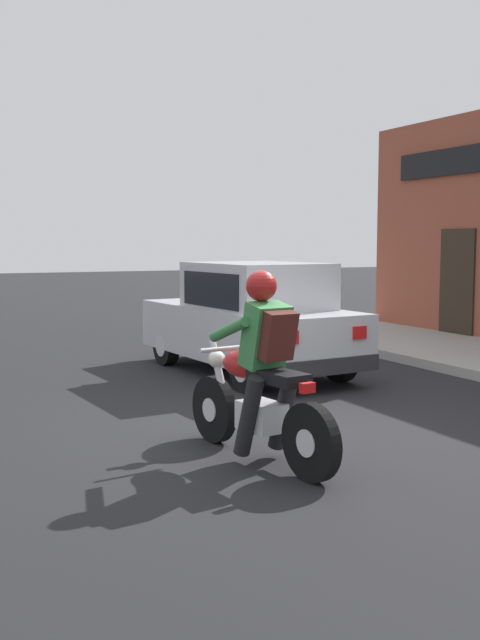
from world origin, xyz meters
TOP-DOWN VIEW (x-y plane):
  - ground_plane at (0.00, 0.00)m, footprint 80.00×80.00m
  - sidewalk_curb at (4.92, 3.00)m, footprint 2.60×22.00m
  - motorcycle_with_rider at (-0.65, -0.77)m, footprint 0.66×2.01m
  - car_hatchback at (1.16, 3.07)m, footprint 1.92×3.89m

SIDE VIEW (x-z plane):
  - ground_plane at x=0.00m, z-range 0.00..0.00m
  - sidewalk_curb at x=4.92m, z-range 0.00..0.14m
  - motorcycle_with_rider at x=-0.65m, z-range -0.13..1.49m
  - car_hatchback at x=1.16m, z-range -0.02..1.55m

